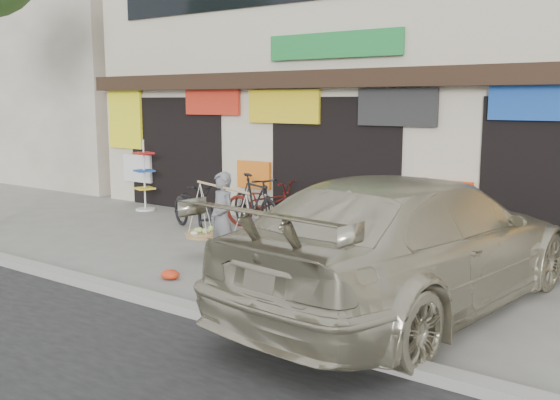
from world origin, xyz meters
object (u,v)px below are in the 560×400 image
Objects in this scene: display_rack at (145,182)px; bike_1 at (255,202)px; suv at (412,242)px; bike_0 at (193,207)px; street_vendor at (222,223)px; bike_2 at (265,205)px.

bike_1 is at bearing -4.68° from display_rack.
suv is at bearing -19.66° from display_rack.
bike_0 is at bearing -12.14° from suv.
display_rack is at bearing -13.35° from suv.
street_vendor is 5.66m from display_rack.
bike_1 is (-1.30, 2.51, -0.12)m from street_vendor.
bike_0 is 1.47m from bike_2.
bike_1 is 3.62m from display_rack.
bike_0 is at bearing 163.00° from street_vendor.
bike_1 is 5.30m from suv.
street_vendor is at bearing -104.38° from bike_0.
street_vendor is 1.10× the size of display_rack.
bike_1 is at bearing 137.62° from street_vendor.
bike_2 is at bearing -24.96° from bike_0.
suv is at bearing -127.57° from bike_2.
bike_0 is 2.84m from display_rack.
street_vendor is 2.83m from bike_1.
street_vendor is 2.99m from bike_2.
display_rack is at bearing 90.69° from bike_0.
bike_1 is at bearing -23.54° from suv.
bike_0 is 0.98× the size of bike_1.
bike_1 is 0.31× the size of suv.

